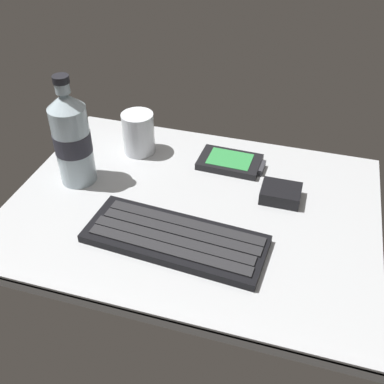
{
  "coord_description": "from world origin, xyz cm",
  "views": [
    {
      "loc": [
        17.48,
        -59.14,
        51.78
      ],
      "look_at": [
        0.0,
        0.0,
        3.0
      ],
      "focal_mm": 42.75,
      "sensor_mm": 36.0,
      "label": 1
    }
  ],
  "objects_px": {
    "water_bottle": "(72,138)",
    "handheld_device": "(231,162)",
    "charger_block": "(281,194)",
    "juice_cup": "(139,135)",
    "keyboard": "(178,239)"
  },
  "relations": [
    {
      "from": "water_bottle",
      "to": "handheld_device",
      "type": "bearing_deg",
      "value": 25.44
    },
    {
      "from": "handheld_device",
      "to": "charger_block",
      "type": "distance_m",
      "value": 0.13
    },
    {
      "from": "handheld_device",
      "to": "juice_cup",
      "type": "distance_m",
      "value": 0.19
    },
    {
      "from": "keyboard",
      "to": "handheld_device",
      "type": "relative_size",
      "value": 2.29
    },
    {
      "from": "charger_block",
      "to": "water_bottle",
      "type": "bearing_deg",
      "value": -172.67
    },
    {
      "from": "handheld_device",
      "to": "water_bottle",
      "type": "xyz_separation_m",
      "value": [
        -0.26,
        -0.13,
        0.08
      ]
    },
    {
      "from": "keyboard",
      "to": "handheld_device",
      "type": "distance_m",
      "value": 0.24
    },
    {
      "from": "handheld_device",
      "to": "water_bottle",
      "type": "distance_m",
      "value": 0.3
    },
    {
      "from": "keyboard",
      "to": "juice_cup",
      "type": "distance_m",
      "value": 0.28
    },
    {
      "from": "water_bottle",
      "to": "charger_block",
      "type": "height_order",
      "value": "water_bottle"
    },
    {
      "from": "keyboard",
      "to": "juice_cup",
      "type": "xyz_separation_m",
      "value": [
        -0.16,
        0.23,
        0.03
      ]
    },
    {
      "from": "keyboard",
      "to": "handheld_device",
      "type": "xyz_separation_m",
      "value": [
        0.03,
        0.24,
        -0.0
      ]
    },
    {
      "from": "handheld_device",
      "to": "water_bottle",
      "type": "bearing_deg",
      "value": -154.56
    },
    {
      "from": "keyboard",
      "to": "water_bottle",
      "type": "distance_m",
      "value": 0.27
    },
    {
      "from": "handheld_device",
      "to": "water_bottle",
      "type": "relative_size",
      "value": 0.62
    }
  ]
}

